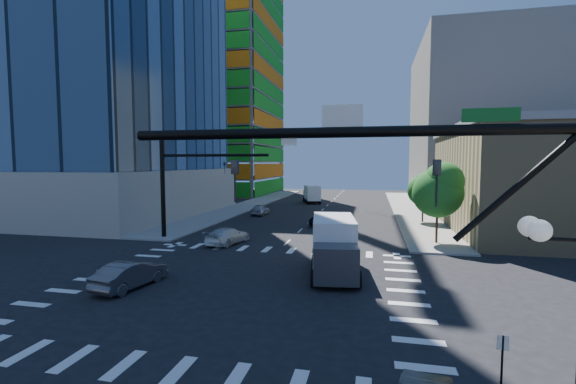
# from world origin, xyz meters

# --- Properties ---
(ground) EXTENTS (160.00, 160.00, 0.00)m
(ground) POSITION_xyz_m (0.00, 0.00, 0.00)
(ground) COLOR black
(ground) RESTS_ON ground
(road_markings) EXTENTS (20.00, 20.00, 0.01)m
(road_markings) POSITION_xyz_m (0.00, 0.00, 0.01)
(road_markings) COLOR silver
(road_markings) RESTS_ON ground
(sidewalk_ne) EXTENTS (5.00, 60.00, 0.15)m
(sidewalk_ne) POSITION_xyz_m (12.50, 40.00, 0.07)
(sidewalk_ne) COLOR gray
(sidewalk_ne) RESTS_ON ground
(sidewalk_nw) EXTENTS (5.00, 60.00, 0.15)m
(sidewalk_nw) POSITION_xyz_m (-12.50, 40.00, 0.07)
(sidewalk_nw) COLOR gray
(sidewalk_nw) RESTS_ON ground
(construction_building) EXTENTS (25.16, 34.50, 70.60)m
(construction_building) POSITION_xyz_m (-27.41, 61.93, 24.61)
(construction_building) COLOR gray
(construction_building) RESTS_ON ground
(commercial_building) EXTENTS (20.50, 22.50, 10.60)m
(commercial_building) POSITION_xyz_m (25.00, 22.00, 5.31)
(commercial_building) COLOR tan
(commercial_building) RESTS_ON ground
(bg_building_ne) EXTENTS (24.00, 30.00, 28.00)m
(bg_building_ne) POSITION_xyz_m (27.00, 55.00, 14.00)
(bg_building_ne) COLOR slate
(bg_building_ne) RESTS_ON ground
(signal_mast_se) EXTENTS (10.51, 2.48, 9.00)m
(signal_mast_se) POSITION_xyz_m (10.60, -11.50, 5.01)
(signal_mast_se) COLOR black
(signal_mast_se) RESTS_ON sidewalk_se
(signal_mast_nw) EXTENTS (10.20, 0.40, 9.00)m
(signal_mast_nw) POSITION_xyz_m (-10.00, 11.50, 5.49)
(signal_mast_nw) COLOR black
(signal_mast_nw) RESTS_ON sidewalk_nw
(tree_south) EXTENTS (4.16, 4.16, 6.82)m
(tree_south) POSITION_xyz_m (12.63, 13.90, 4.69)
(tree_south) COLOR #382316
(tree_south) RESTS_ON sidewalk_ne
(tree_north) EXTENTS (3.54, 3.52, 5.78)m
(tree_north) POSITION_xyz_m (12.93, 25.90, 3.99)
(tree_north) COLOR #382316
(tree_north) RESTS_ON sidewalk_ne
(no_parking_sign) EXTENTS (0.30, 0.06, 2.20)m
(no_parking_sign) POSITION_xyz_m (10.70, -9.00, 1.38)
(no_parking_sign) COLOR black
(no_parking_sign) RESTS_ON ground
(car_nb_far) EXTENTS (4.33, 5.74, 1.45)m
(car_nb_far) POSITION_xyz_m (2.33, 21.90, 0.72)
(car_nb_far) COLOR black
(car_nb_far) RESTS_ON ground
(car_sb_near) EXTENTS (3.01, 5.13, 1.39)m
(car_sb_near) POSITION_xyz_m (-4.81, 10.34, 0.70)
(car_sb_near) COLOR white
(car_sb_near) RESTS_ON ground
(car_sb_mid) EXTENTS (1.79, 4.29, 1.45)m
(car_sb_mid) POSITION_xyz_m (-7.33, 28.50, 0.73)
(car_sb_mid) COLOR #AFB0B7
(car_sb_mid) RESTS_ON ground
(car_sb_cross) EXTENTS (2.25, 4.67, 1.48)m
(car_sb_cross) POSITION_xyz_m (-5.82, -1.65, 0.74)
(car_sb_cross) COLOR #4F4E53
(car_sb_cross) RESTS_ON ground
(box_truck_near) EXTENTS (3.63, 6.82, 3.41)m
(box_truck_near) POSITION_xyz_m (4.92, 3.23, 1.51)
(box_truck_near) COLOR black
(box_truck_near) RESTS_ON ground
(box_truck_far) EXTENTS (4.03, 6.22, 3.02)m
(box_truck_far) POSITION_xyz_m (-3.20, 45.69, 1.34)
(box_truck_far) COLOR black
(box_truck_far) RESTS_ON ground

